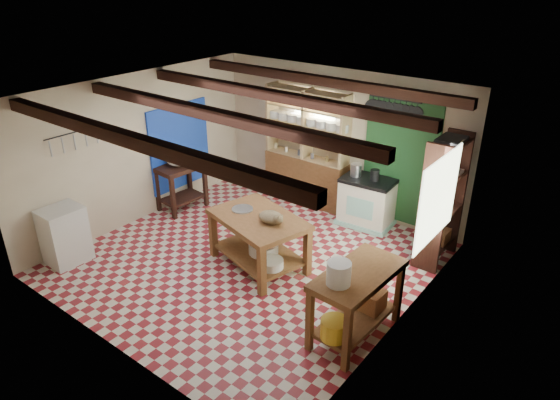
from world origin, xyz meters
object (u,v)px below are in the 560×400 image
Objects in this scene: stove at (367,202)px; right_counter at (356,304)px; work_table at (259,241)px; white_cabinet at (65,235)px; prep_table at (181,187)px; cat at (271,217)px.

right_counter is (1.31, -2.67, 0.02)m from stove.
stove is (0.66, 2.17, 0.03)m from work_table.
prep_table is at bearing 90.42° from white_cabinet.
work_table is 2.98m from white_cabinet.
stove is 1.03× the size of prep_table.
right_counter reaches higher than work_table.
cat is (0.25, -0.02, 0.50)m from work_table.
stove is 2.98m from right_counter.
white_cabinet is at bearing -132.49° from stove.
work_table is at bearing 36.33° from white_cabinet.
prep_table is 2.31× the size of cat.
white_cabinet is (-3.09, -3.90, 0.01)m from stove.
cat is (-1.71, 0.49, 0.45)m from right_counter.
work_table is 2.49m from prep_table.
stove is at bearing 31.42° from prep_table.
right_counter is 1.84m from cat.
stove is 1.00× the size of white_cabinet.
prep_table is 0.97× the size of white_cabinet.
prep_table is at bearing -157.53° from stove.
cat reaches higher than stove.
right_counter is at bearing 0.52° from work_table.
prep_table is (-3.07, -1.53, -0.00)m from stove.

